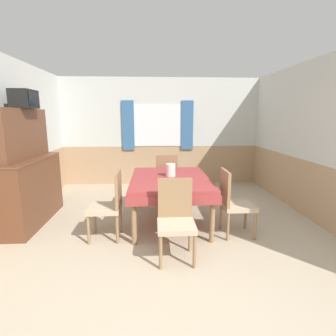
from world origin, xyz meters
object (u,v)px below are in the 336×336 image
(chair_left_near, at_px, (110,203))
(chair_right_near, at_px, (233,201))
(chair_head_window, at_px, (166,176))
(vase, at_px, (171,170))
(sideboard, at_px, (28,176))
(chair_head_near, at_px, (176,217))
(tv, at_px, (24,99))
(dining_table, at_px, (170,184))

(chair_left_near, relative_size, chair_right_near, 1.00)
(chair_left_near, bearing_deg, chair_head_window, -28.45)
(chair_left_near, xyz_separation_m, chair_right_near, (1.74, 0.00, 0.00))
(chair_head_window, distance_m, vase, 1.06)
(chair_left_near, xyz_separation_m, sideboard, (-1.36, 0.63, 0.26))
(chair_head_near, bearing_deg, tv, -29.12)
(tv, bearing_deg, chair_left_near, -26.42)
(sideboard, height_order, vase, sideboard)
(dining_table, xyz_separation_m, chair_head_window, (-0.00, 1.08, -0.13))
(dining_table, relative_size, chair_left_near, 1.75)
(tv, relative_size, vase, 2.01)
(dining_table, height_order, chair_head_window, chair_head_window)
(vase, bearing_deg, sideboard, 179.01)
(dining_table, height_order, tv, tv)
(chair_head_near, distance_m, vase, 1.20)
(dining_table, distance_m, tv, 2.53)
(chair_head_window, relative_size, chair_right_near, 1.00)
(chair_left_near, relative_size, vase, 4.68)
(chair_right_near, bearing_deg, vase, -124.93)
(chair_right_near, xyz_separation_m, sideboard, (-3.09, 0.63, 0.26))
(dining_table, relative_size, vase, 8.18)
(chair_head_window, bearing_deg, chair_left_near, -118.45)
(chair_head_near, bearing_deg, sideboard, -28.25)
(chair_right_near, height_order, chair_head_near, same)
(sideboard, bearing_deg, chair_head_window, 23.51)
(chair_left_near, bearing_deg, tv, 63.58)
(chair_right_near, bearing_deg, sideboard, -101.58)
(chair_head_window, xyz_separation_m, chair_head_near, (-0.00, -2.16, 0.00))
(chair_head_window, bearing_deg, chair_head_near, -90.00)
(dining_table, distance_m, chair_right_near, 1.02)
(chair_left_near, distance_m, chair_right_near, 1.74)
(chair_right_near, bearing_deg, chair_left_near, -90.00)
(chair_left_near, xyz_separation_m, tv, (-1.30, 0.65, 1.43))
(tv, bearing_deg, dining_table, -3.36)
(chair_head_window, height_order, tv, tv)
(chair_right_near, height_order, sideboard, sideboard)
(tv, bearing_deg, chair_right_near, -12.02)
(dining_table, height_order, chair_left_near, chair_left_near)
(dining_table, height_order, vase, vase)
(chair_head_window, height_order, chair_head_near, same)
(chair_head_window, xyz_separation_m, chair_right_near, (0.87, -1.60, 0.00))
(dining_table, height_order, chair_head_near, chair_head_near)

